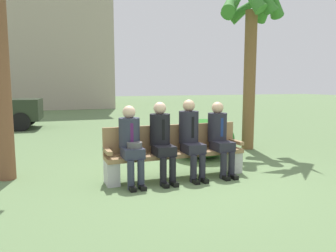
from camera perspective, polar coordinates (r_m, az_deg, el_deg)
The scene contains 10 objects.
ground_plane at distance 5.57m, azimuth 4.27°, elevation -9.41°, with size 80.00×80.00×0.00m, color #5D794B.
park_bench at distance 5.66m, azimuth 1.22°, elevation -4.53°, with size 2.44×0.44×0.90m.
seated_man_leftmost at distance 5.23m, azimuth -6.50°, elevation -2.59°, with size 0.34×0.72×1.26m.
seated_man_centerleft at distance 5.39m, azimuth -1.12°, elevation -1.96°, with size 0.34×0.72×1.31m.
seated_man_centerright at distance 5.59m, azimuth 3.99°, elevation -1.48°, with size 0.34×0.72×1.34m.
seated_man_rightmost at distance 5.84m, azimuth 9.02°, elevation -1.43°, with size 0.34×0.72×1.29m.
palm_tree_tall at distance 8.46m, azimuth 14.44°, elevation 18.09°, with size 1.77×1.73×4.40m.
shrub_near_bench at distance 7.20m, azimuth 6.30°, elevation -2.15°, with size 1.36×1.25×0.85m, color #266621.
shrub_mid_lawn at distance 8.32m, azimuth 7.27°, elevation -1.60°, with size 1.03×0.95×0.65m, color #1E702E.
building_backdrop at distance 26.49m, azimuth -24.84°, elevation 17.03°, with size 12.46×9.34×12.73m.
Camera 1 is at (-2.28, -4.83, 1.60)m, focal length 34.80 mm.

